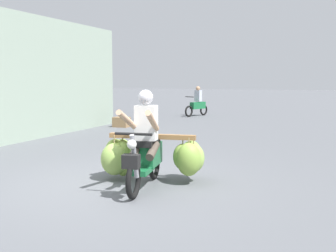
# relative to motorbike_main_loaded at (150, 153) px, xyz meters

# --- Properties ---
(ground_plane) EXTENTS (120.00, 120.00, 0.00)m
(ground_plane) POSITION_rel_motorbike_main_loaded_xyz_m (-0.59, -0.42, -0.50)
(ground_plane) COLOR #56595E
(motorbike_main_loaded) EXTENTS (1.85, 1.89, 1.58)m
(motorbike_main_loaded) POSITION_rel_motorbike_main_loaded_xyz_m (0.00, 0.00, 0.00)
(motorbike_main_loaded) COLOR black
(motorbike_main_loaded) RESTS_ON ground
(motorbike_distant_ahead_left) EXTENTS (0.75, 1.54, 1.40)m
(motorbike_distant_ahead_left) POSITION_rel_motorbike_main_loaded_xyz_m (-2.99, 11.99, 0.07)
(motorbike_distant_ahead_left) COLOR black
(motorbike_distant_ahead_left) RESTS_ON ground
(produce_crate) EXTENTS (0.56, 0.40, 0.36)m
(produce_crate) POSITION_rel_motorbike_main_loaded_xyz_m (-4.23, 6.82, -0.32)
(produce_crate) COLOR olive
(produce_crate) RESTS_ON ground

